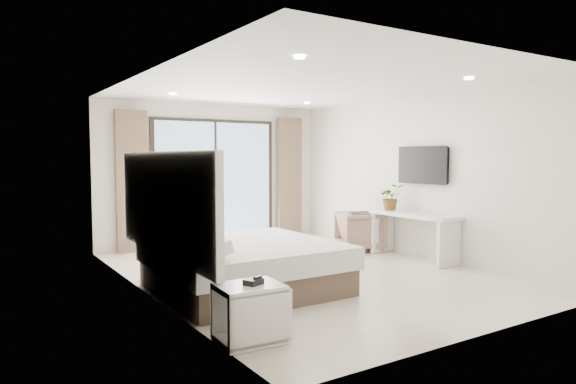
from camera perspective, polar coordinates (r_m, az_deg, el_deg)
name	(u,v)px	position (r m, az deg, el deg)	size (l,w,h in m)	color
ground	(304,272)	(7.60, 1.80, -8.89)	(6.20, 6.20, 0.00)	beige
room_shell	(268,164)	(7.89, -2.25, 3.17)	(4.62, 6.22, 2.72)	silver
bed	(244,266)	(6.54, -4.93, -8.18)	(2.16, 2.06, 0.74)	brown
nightstand	(249,313)	(4.82, -4.32, -13.27)	(0.61, 0.51, 0.53)	silver
phone	(253,282)	(4.73, -3.87, -9.91)	(0.16, 0.13, 0.05)	black
console_desk	(413,225)	(8.67, 13.77, -3.61)	(0.51, 1.62, 0.77)	silver
plant	(391,200)	(9.00, 11.36, -0.87)	(0.40, 0.45, 0.35)	#33662D
armchair	(360,229)	(9.35, 8.04, -4.10)	(0.75, 0.70, 0.77)	#997464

